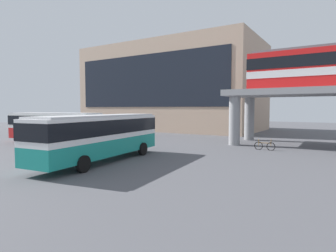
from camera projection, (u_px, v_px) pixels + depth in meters
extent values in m
plane|color=#515156|center=(158.00, 148.00, 26.41)|extent=(120.00, 120.00, 0.00)
cube|color=tan|center=(173.00, 88.00, 50.48)|extent=(30.08, 15.94, 14.41)
cube|color=black|center=(146.00, 81.00, 43.63)|extent=(27.07, 0.10, 8.07)
cylinder|color=gray|center=(234.00, 120.00, 28.16)|extent=(1.10, 1.10, 4.91)
cylinder|color=gray|center=(249.00, 119.00, 32.61)|extent=(1.10, 1.10, 4.91)
cube|color=teal|center=(101.00, 147.00, 19.40)|extent=(3.64, 11.20, 1.10)
cube|color=white|center=(100.00, 128.00, 19.32)|extent=(3.64, 11.20, 1.50)
cube|color=black|center=(100.00, 127.00, 19.31)|extent=(3.68, 11.25, 0.96)
cube|color=silver|center=(100.00, 116.00, 19.27)|extent=(3.46, 10.64, 0.12)
cylinder|color=black|center=(116.00, 147.00, 23.14)|extent=(0.38, 1.02, 1.00)
cylinder|color=black|center=(143.00, 149.00, 22.06)|extent=(0.38, 1.02, 1.00)
cylinder|color=black|center=(52.00, 160.00, 17.21)|extent=(0.38, 1.02, 1.00)
cylinder|color=black|center=(83.00, 164.00, 16.12)|extent=(0.38, 1.02, 1.00)
cube|color=red|center=(55.00, 134.00, 28.89)|extent=(11.19, 3.54, 1.10)
cube|color=white|center=(54.00, 121.00, 28.81)|extent=(11.19, 3.54, 1.50)
cube|color=black|center=(54.00, 121.00, 28.81)|extent=(11.23, 3.58, 0.96)
cube|color=silver|center=(54.00, 113.00, 28.76)|extent=(10.63, 3.36, 0.12)
cylinder|color=black|center=(21.00, 139.00, 29.37)|extent=(1.02, 0.37, 1.00)
cylinder|color=black|center=(41.00, 137.00, 31.60)|extent=(1.02, 0.37, 1.00)
cylinder|color=black|center=(68.00, 142.00, 26.45)|extent=(1.02, 0.37, 1.00)
cylinder|color=black|center=(87.00, 140.00, 28.69)|extent=(1.02, 0.37, 1.00)
torus|color=black|center=(271.00, 147.00, 24.62)|extent=(0.74, 0.09, 0.74)
torus|color=black|center=(259.00, 146.00, 25.14)|extent=(0.74, 0.09, 0.74)
cylinder|color=#996626|center=(265.00, 143.00, 24.86)|extent=(1.05, 0.09, 0.05)
cylinder|color=#996626|center=(259.00, 142.00, 25.12)|extent=(0.04, 0.04, 0.55)
cylinder|color=#996626|center=(271.00, 143.00, 24.60)|extent=(0.04, 0.04, 0.65)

